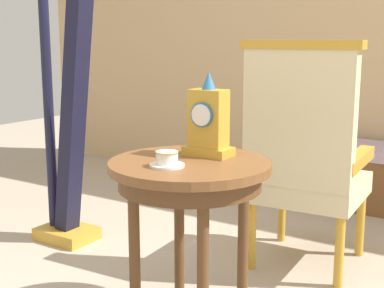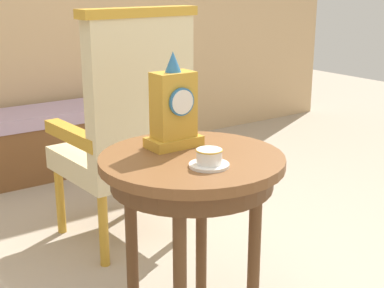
{
  "view_description": "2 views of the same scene",
  "coord_description": "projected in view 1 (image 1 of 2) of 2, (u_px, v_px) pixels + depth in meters",
  "views": [
    {
      "loc": [
        1.09,
        -1.73,
        1.15
      ],
      "look_at": [
        -0.08,
        0.1,
        0.72
      ],
      "focal_mm": 50.68,
      "sensor_mm": 36.0,
      "label": 1
    },
    {
      "loc": [
        -1.02,
        -1.47,
        1.25
      ],
      "look_at": [
        0.0,
        -0.01,
        0.72
      ],
      "focal_mm": 51.59,
      "sensor_mm": 36.0,
      "label": 2
    }
  ],
  "objects": [
    {
      "name": "side_table",
      "position": [
        190.0,
        183.0,
        2.09
      ],
      "size": [
        0.63,
        0.63,
        0.68
      ],
      "color": "brown",
      "rests_on": "ground"
    },
    {
      "name": "armchair",
      "position": [
        305.0,
        154.0,
        2.63
      ],
      "size": [
        0.57,
        0.56,
        1.14
      ],
      "color": "beige",
      "rests_on": "ground"
    },
    {
      "name": "wall_back",
      "position": [
        366.0,
        2.0,
        3.82
      ],
      "size": [
        6.0,
        0.1,
        2.8
      ],
      "primitive_type": "cube",
      "color": "tan",
      "rests_on": "ground"
    },
    {
      "name": "teacup_left",
      "position": [
        167.0,
        160.0,
        1.98
      ],
      "size": [
        0.13,
        0.13,
        0.06
      ],
      "color": "white",
      "rests_on": "side_table"
    },
    {
      "name": "mantel_clock",
      "position": [
        208.0,
        122.0,
        2.15
      ],
      "size": [
        0.19,
        0.11,
        0.34
      ],
      "color": "gold",
      "rests_on": "side_table"
    },
    {
      "name": "harp",
      "position": [
        66.0,
        122.0,
        3.0
      ],
      "size": [
        0.4,
        0.24,
        1.73
      ],
      "color": "gold",
      "rests_on": "ground"
    }
  ]
}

